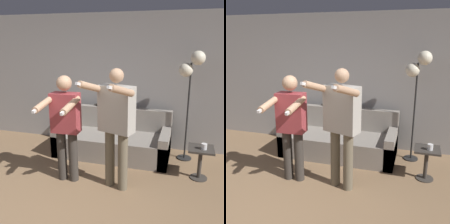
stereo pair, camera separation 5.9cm
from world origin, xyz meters
TOP-DOWN VIEW (x-y plane):
  - wall_back at (0.00, 2.86)m, footprint 10.00×0.05m
  - couch at (0.44, 2.29)m, footprint 2.09×0.90m
  - person_left at (0.04, 1.16)m, footprint 0.50×0.68m
  - person_right at (0.80, 1.17)m, footprint 0.68×0.77m
  - cat at (0.20, 2.63)m, footprint 0.43×0.11m
  - floor_lamp at (1.76, 2.45)m, footprint 0.42×0.26m
  - side_table at (1.98, 1.78)m, footprint 0.38×0.38m
  - cup at (2.02, 1.73)m, footprint 0.08×0.08m

SIDE VIEW (x-z plane):
  - couch at x=0.44m, z-range -0.15..0.67m
  - side_table at x=1.98m, z-range 0.10..0.61m
  - cup at x=2.02m, z-range 0.51..0.60m
  - cat at x=0.20m, z-range 0.81..0.98m
  - person_left at x=0.04m, z-range 0.12..1.73m
  - person_right at x=0.80m, z-range 0.15..1.89m
  - wall_back at x=0.00m, z-range 0.00..2.60m
  - floor_lamp at x=1.76m, z-range 0.62..2.55m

